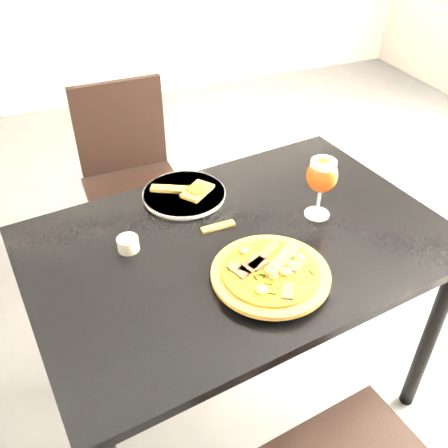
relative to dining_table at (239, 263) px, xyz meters
name	(u,v)px	position (x,y,z in m)	size (l,w,h in m)	color
ground	(306,395)	(0.24, -0.11, -0.66)	(6.00, 6.00, 0.00)	#565659
dining_table	(239,263)	(0.00, 0.00, 0.00)	(1.29, 0.94, 0.75)	black
chair_far	(132,178)	(-0.14, 0.86, -0.17)	(0.42, 0.42, 0.89)	black
plate_main	(272,276)	(0.01, -0.18, 0.10)	(0.29, 0.29, 0.02)	white
pizza	(271,273)	(0.01, -0.18, 0.12)	(0.31, 0.31, 0.03)	brown
plate_second	(184,194)	(-0.08, 0.27, 0.10)	(0.26, 0.26, 0.01)	white
crust_scraps	(189,190)	(-0.06, 0.27, 0.11)	(0.20, 0.15, 0.02)	brown
loose_crust	(218,227)	(-0.04, 0.08, 0.09)	(0.10, 0.02, 0.01)	brown
sauce_cup	(128,243)	(-0.31, 0.08, 0.11)	(0.06, 0.06, 0.04)	beige
beer_glass	(322,176)	(0.27, 0.02, 0.23)	(0.09, 0.09, 0.20)	silver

